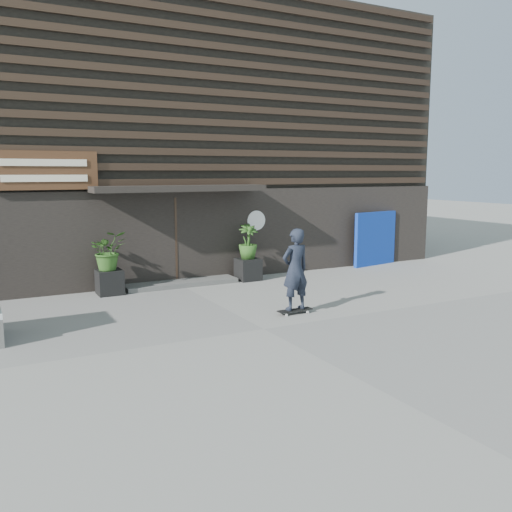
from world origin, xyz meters
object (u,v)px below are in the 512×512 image
planter_pot_right (248,269)px  skateboarder (295,270)px  blue_tarp (375,239)px  planter_pot_left (110,282)px

planter_pot_right → skateboarder: 3.86m
planter_pot_right → blue_tarp: blue_tarp is taller
skateboarder → planter_pot_left: bearing=129.0°
blue_tarp → skateboarder: (-5.50, -4.02, 0.09)m
planter_pot_left → planter_pot_right: bearing=0.0°
planter_pot_right → skateboarder: (-0.79, -3.72, 0.65)m
planter_pot_left → skateboarder: 4.83m
planter_pot_left → blue_tarp: size_ratio=0.33×
planter_pot_right → skateboarder: size_ratio=0.33×
blue_tarp → skateboarder: skateboarder is taller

